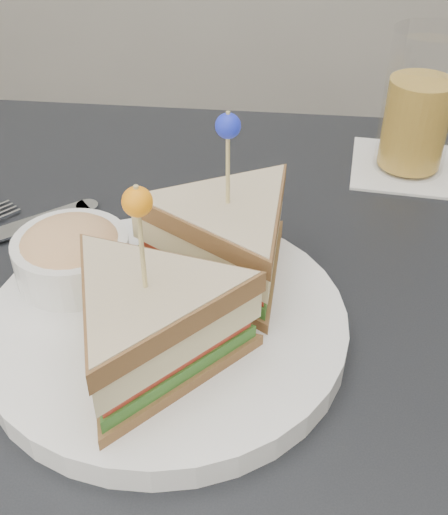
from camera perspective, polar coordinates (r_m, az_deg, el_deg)
table at (r=0.60m, az=-1.08°, el=-10.19°), size 0.80×0.80×0.75m
plate_meal at (r=0.50m, az=-4.51°, el=-2.53°), size 0.36×0.36×0.17m
drink_set at (r=0.74m, az=16.75°, el=12.28°), size 0.13×0.13×0.16m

